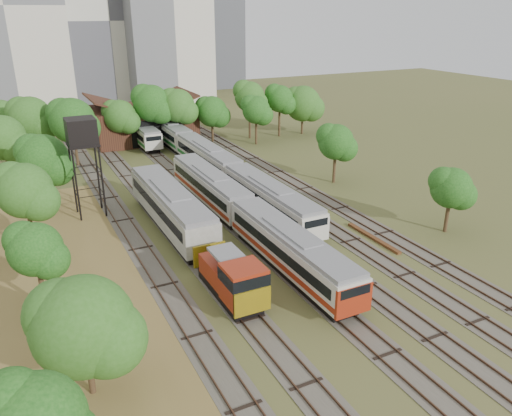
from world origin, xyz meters
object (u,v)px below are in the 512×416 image
railcar_green_set (208,158)px  shunter_locomotive (234,280)px  railcar_red_set (245,214)px  water_tower (82,134)px

railcar_green_set → shunter_locomotive: shunter_locomotive is taller
railcar_green_set → railcar_red_set: bearing=-101.5°
railcar_green_set → water_tower: 19.65m
railcar_red_set → shunter_locomotive: size_ratio=4.27×
railcar_red_set → water_tower: (-12.51, 11.43, 6.73)m
railcar_green_set → water_tower: bearing=-153.5°
water_tower → railcar_red_set: bearing=-42.4°
railcar_red_set → water_tower: bearing=137.6°
railcar_red_set → shunter_locomotive: 12.31m
shunter_locomotive → water_tower: (-6.51, 22.18, 6.86)m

